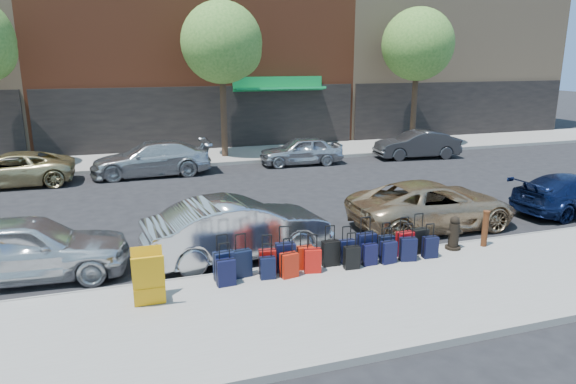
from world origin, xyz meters
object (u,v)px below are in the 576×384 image
object	(u,v)px
fire_hydrant	(454,234)
car_far_2	(301,151)
suitcase_front_5	(330,253)
bollard	(485,228)
tree_center	(225,45)
car_near_3	(574,194)
car_far_3	(417,144)
car_far_0	(10,170)
car_near_2	(433,205)
car_near_0	(27,248)
display_rack	(148,278)
tree_right	(420,46)
car_far_1	(151,159)
car_near_1	(239,229)

from	to	relation	value
fire_hydrant	car_far_2	size ratio (longest dim) A/B	0.23
suitcase_front_5	bollard	bearing A→B (deg)	0.47
tree_center	car_near_3	xyz separation A→B (m)	(8.66, -12.45, -4.79)
car_far_3	tree_center	bearing A→B (deg)	-100.12
tree_center	car_far_0	distance (m)	10.68
tree_center	car_near_2	distance (m)	13.64
suitcase_front_5	car_near_0	xyz separation A→B (m)	(-6.60, 1.73, 0.29)
tree_center	display_rack	xyz separation A→B (m)	(-4.69, -14.99, -4.73)
tree_right	car_far_0	bearing A→B (deg)	-171.80
bollard	car_far_1	distance (m)	13.96
car_near_3	car_far_2	xyz separation A→B (m)	(-5.71, 9.98, 0.03)
car_near_0	car_near_3	world-z (taller)	car_near_0
car_far_0	tree_center	bearing A→B (deg)	107.26
fire_hydrant	tree_right	bearing A→B (deg)	69.50
tree_right	car_far_1	bearing A→B (deg)	-169.64
tree_center	fire_hydrant	distance (m)	15.38
tree_right	bollard	distance (m)	16.64
tree_center	suitcase_front_5	size ratio (longest dim) A/B	7.58
car_far_3	car_far_1	bearing A→B (deg)	-83.63
car_near_1	car_far_0	bearing A→B (deg)	26.39
bollard	car_near_3	distance (m)	5.36
fire_hydrant	car_far_0	xyz separation A→B (m)	(-11.93, 11.49, 0.10)
display_rack	car_near_2	distance (m)	8.62
display_rack	car_near_2	bearing A→B (deg)	19.17
car_near_1	car_near_2	distance (m)	5.92
car_far_0	car_far_2	xyz separation A→B (m)	(12.08, 0.36, 0.01)
car_near_0	car_near_3	xyz separation A→B (m)	(15.82, 0.16, -0.12)
car_near_2	car_far_3	bearing A→B (deg)	-30.01
tree_right	car_near_2	bearing A→B (deg)	-119.61
suitcase_front_5	car_far_3	world-z (taller)	car_far_3
fire_hydrant	car_near_1	world-z (taller)	car_near_1
car_near_1	car_far_2	bearing A→B (deg)	-34.89
tree_center	tree_right	size ratio (longest dim) A/B	1.00
car_near_2	car_far_0	distance (m)	15.80
car_near_0	car_far_2	distance (m)	14.32
car_near_0	car_near_2	world-z (taller)	car_near_0
bollard	car_far_1	xyz separation A→B (m)	(-7.48, 11.79, 0.09)
fire_hydrant	car_near_1	xyz separation A→B (m)	(-5.19, 1.50, 0.21)
tree_right	car_near_0	distance (m)	22.20
tree_center	tree_right	distance (m)	10.50
tree_center	car_far_2	size ratio (longest dim) A/B	1.89
car_far_3	display_rack	bearing A→B (deg)	-41.08
car_far_1	car_far_2	xyz separation A→B (m)	(6.76, 0.15, -0.06)
tree_center	car_near_1	size ratio (longest dim) A/B	1.58
car_near_2	car_far_2	world-z (taller)	car_near_2
fire_hydrant	car_far_1	size ratio (longest dim) A/B	0.17
tree_right	car_far_1	xyz separation A→B (m)	(-14.31, -2.62, -4.69)
suitcase_front_5	car_near_0	bearing A→B (deg)	166.71
car_near_1	display_rack	bearing A→B (deg)	125.74
display_rack	car_far_3	world-z (taller)	car_far_3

